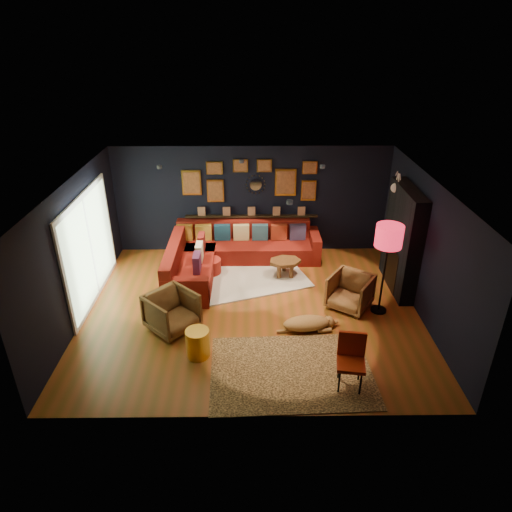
{
  "coord_description": "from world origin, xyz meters",
  "views": [
    {
      "loc": [
        -0.0,
        -7.56,
        5.06
      ],
      "look_at": [
        0.08,
        0.3,
        1.05
      ],
      "focal_mm": 32.0,
      "sensor_mm": 36.0,
      "label": 1
    }
  ],
  "objects_px": {
    "armchair_right": "(350,290)",
    "orange_chair": "(351,356)",
    "gold_stool": "(198,343)",
    "pouf": "(210,266)",
    "sectional": "(225,255)",
    "dog": "(307,321)",
    "floor_lamp": "(389,240)",
    "coffee_table": "(285,263)",
    "armchair_left": "(172,310)"
  },
  "relations": [
    {
      "from": "gold_stool",
      "to": "floor_lamp",
      "type": "bearing_deg",
      "value": 21.12
    },
    {
      "from": "gold_stool",
      "to": "armchair_left",
      "type": "bearing_deg",
      "value": 125.21
    },
    {
      "from": "armchair_right",
      "to": "orange_chair",
      "type": "bearing_deg",
      "value": -66.46
    },
    {
      "from": "sectional",
      "to": "orange_chair",
      "type": "relative_size",
      "value": 3.79
    },
    {
      "from": "armchair_right",
      "to": "gold_stool",
      "type": "distance_m",
      "value": 3.21
    },
    {
      "from": "gold_stool",
      "to": "pouf",
      "type": "bearing_deg",
      "value": 90.45
    },
    {
      "from": "sectional",
      "to": "floor_lamp",
      "type": "xyz_separation_m",
      "value": [
        3.11,
        -1.86,
        1.23
      ]
    },
    {
      "from": "pouf",
      "to": "armchair_right",
      "type": "xyz_separation_m",
      "value": [
        2.88,
        -1.41,
        0.2
      ]
    },
    {
      "from": "floor_lamp",
      "to": "dog",
      "type": "height_order",
      "value": "floor_lamp"
    },
    {
      "from": "sectional",
      "to": "gold_stool",
      "type": "relative_size",
      "value": 6.72
    },
    {
      "from": "dog",
      "to": "armchair_right",
      "type": "bearing_deg",
      "value": 32.25
    },
    {
      "from": "armchair_left",
      "to": "floor_lamp",
      "type": "bearing_deg",
      "value": -38.64
    },
    {
      "from": "coffee_table",
      "to": "gold_stool",
      "type": "bearing_deg",
      "value": -121.11
    },
    {
      "from": "gold_stool",
      "to": "orange_chair",
      "type": "xyz_separation_m",
      "value": [
        2.43,
        -0.7,
        0.28
      ]
    },
    {
      "from": "floor_lamp",
      "to": "coffee_table",
      "type": "bearing_deg",
      "value": 141.05
    },
    {
      "from": "sectional",
      "to": "armchair_right",
      "type": "relative_size",
      "value": 4.37
    },
    {
      "from": "orange_chair",
      "to": "floor_lamp",
      "type": "bearing_deg",
      "value": 73.0
    },
    {
      "from": "orange_chair",
      "to": "dog",
      "type": "relative_size",
      "value": 0.76
    },
    {
      "from": "coffee_table",
      "to": "orange_chair",
      "type": "height_order",
      "value": "orange_chair"
    },
    {
      "from": "sectional",
      "to": "orange_chair",
      "type": "bearing_deg",
      "value": -61.28
    },
    {
      "from": "pouf",
      "to": "gold_stool",
      "type": "relative_size",
      "value": 0.98
    },
    {
      "from": "coffee_table",
      "to": "pouf",
      "type": "distance_m",
      "value": 1.69
    },
    {
      "from": "coffee_table",
      "to": "gold_stool",
      "type": "distance_m",
      "value": 3.21
    },
    {
      "from": "armchair_left",
      "to": "floor_lamp",
      "type": "height_order",
      "value": "floor_lamp"
    },
    {
      "from": "armchair_left",
      "to": "armchair_right",
      "type": "bearing_deg",
      "value": -35.06
    },
    {
      "from": "orange_chair",
      "to": "dog",
      "type": "bearing_deg",
      "value": 119.13
    },
    {
      "from": "coffee_table",
      "to": "armchair_left",
      "type": "distance_m",
      "value": 2.96
    },
    {
      "from": "armchair_left",
      "to": "gold_stool",
      "type": "height_order",
      "value": "armchair_left"
    },
    {
      "from": "armchair_right",
      "to": "floor_lamp",
      "type": "relative_size",
      "value": 0.43
    },
    {
      "from": "orange_chair",
      "to": "dog",
      "type": "height_order",
      "value": "orange_chair"
    },
    {
      "from": "coffee_table",
      "to": "gold_stool",
      "type": "relative_size",
      "value": 1.59
    },
    {
      "from": "pouf",
      "to": "dog",
      "type": "xyz_separation_m",
      "value": [
        1.94,
        -2.17,
        0.01
      ]
    },
    {
      "from": "pouf",
      "to": "floor_lamp",
      "type": "height_order",
      "value": "floor_lamp"
    },
    {
      "from": "pouf",
      "to": "floor_lamp",
      "type": "xyz_separation_m",
      "value": [
        3.44,
        -1.55,
        1.36
      ]
    },
    {
      "from": "armchair_left",
      "to": "floor_lamp",
      "type": "distance_m",
      "value": 4.16
    },
    {
      "from": "gold_stool",
      "to": "dog",
      "type": "xyz_separation_m",
      "value": [
        1.92,
        0.7,
        -0.05
      ]
    },
    {
      "from": "orange_chair",
      "to": "floor_lamp",
      "type": "distance_m",
      "value": 2.47
    },
    {
      "from": "pouf",
      "to": "orange_chair",
      "type": "distance_m",
      "value": 4.35
    },
    {
      "from": "coffee_table",
      "to": "pouf",
      "type": "xyz_separation_m",
      "value": [
        -1.68,
        0.13,
        -0.13
      ]
    },
    {
      "from": "armchair_right",
      "to": "floor_lamp",
      "type": "bearing_deg",
      "value": 20.68
    },
    {
      "from": "armchair_right",
      "to": "pouf",
      "type": "bearing_deg",
      "value": -171.51
    },
    {
      "from": "armchair_left",
      "to": "dog",
      "type": "xyz_separation_m",
      "value": [
        2.46,
        -0.07,
        -0.21
      ]
    },
    {
      "from": "dog",
      "to": "sectional",
      "type": "bearing_deg",
      "value": 116.11
    },
    {
      "from": "armchair_left",
      "to": "armchair_right",
      "type": "height_order",
      "value": "armchair_left"
    },
    {
      "from": "pouf",
      "to": "armchair_right",
      "type": "bearing_deg",
      "value": -26.11
    },
    {
      "from": "armchair_right",
      "to": "orange_chair",
      "type": "relative_size",
      "value": 0.87
    },
    {
      "from": "sectional",
      "to": "floor_lamp",
      "type": "bearing_deg",
      "value": -30.83
    },
    {
      "from": "sectional",
      "to": "armchair_left",
      "type": "bearing_deg",
      "value": -109.41
    },
    {
      "from": "gold_stool",
      "to": "floor_lamp",
      "type": "distance_m",
      "value": 3.89
    },
    {
      "from": "pouf",
      "to": "gold_stool",
      "type": "bearing_deg",
      "value": -89.55
    }
  ]
}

